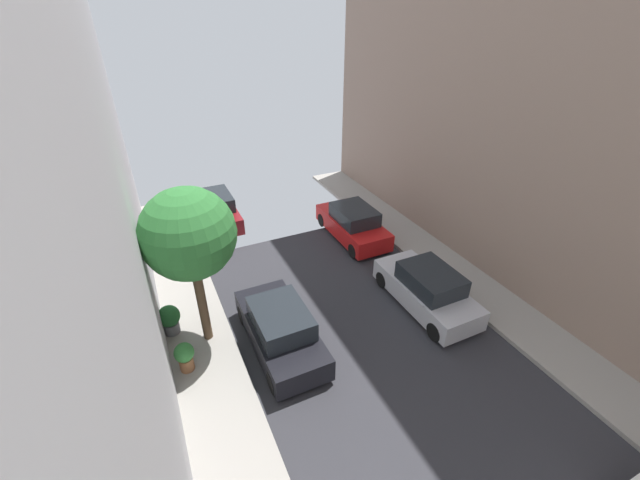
{
  "coord_description": "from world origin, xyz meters",
  "views": [
    {
      "loc": [
        -5.49,
        0.81,
        9.47
      ],
      "look_at": [
        0.87,
        14.29,
        0.5
      ],
      "focal_mm": 22.31,
      "sensor_mm": 36.0,
      "label": 1
    }
  ],
  "objects_px": {
    "parked_car_left_4": "(280,329)",
    "potted_plant_3": "(185,356)",
    "street_tree_0": "(189,235)",
    "potted_plant_4": "(169,319)",
    "parked_car_left_5": "(215,209)",
    "potted_plant_0": "(156,247)",
    "parked_car_right_3": "(353,224)",
    "parked_car_right_2": "(427,289)"
  },
  "relations": [
    {
      "from": "parked_car_right_3",
      "to": "potted_plant_4",
      "type": "relative_size",
      "value": 4.09
    },
    {
      "from": "potted_plant_0",
      "to": "potted_plant_3",
      "type": "height_order",
      "value": "potted_plant_0"
    },
    {
      "from": "potted_plant_3",
      "to": "potted_plant_0",
      "type": "bearing_deg",
      "value": 90.95
    },
    {
      "from": "potted_plant_0",
      "to": "street_tree_0",
      "type": "bearing_deg",
      "value": -80.27
    },
    {
      "from": "parked_car_left_4",
      "to": "street_tree_0",
      "type": "distance_m",
      "value": 4.03
    },
    {
      "from": "parked_car_left_4",
      "to": "street_tree_0",
      "type": "height_order",
      "value": "street_tree_0"
    },
    {
      "from": "parked_car_right_3",
      "to": "street_tree_0",
      "type": "relative_size",
      "value": 0.81
    },
    {
      "from": "parked_car_right_3",
      "to": "potted_plant_4",
      "type": "bearing_deg",
      "value": -160.25
    },
    {
      "from": "parked_car_right_2",
      "to": "potted_plant_3",
      "type": "height_order",
      "value": "parked_car_right_2"
    },
    {
      "from": "parked_car_left_5",
      "to": "potted_plant_3",
      "type": "height_order",
      "value": "parked_car_left_5"
    },
    {
      "from": "street_tree_0",
      "to": "parked_car_right_3",
      "type": "bearing_deg",
      "value": 26.85
    },
    {
      "from": "parked_car_right_2",
      "to": "potted_plant_3",
      "type": "xyz_separation_m",
      "value": [
        -8.27,
        0.53,
        -0.03
      ]
    },
    {
      "from": "parked_car_left_4",
      "to": "potted_plant_0",
      "type": "relative_size",
      "value": 4.2
    },
    {
      "from": "parked_car_left_4",
      "to": "potted_plant_3",
      "type": "xyz_separation_m",
      "value": [
        -2.87,
        0.18,
        -0.03
      ]
    },
    {
      "from": "parked_car_left_4",
      "to": "parked_car_left_5",
      "type": "relative_size",
      "value": 1.0
    },
    {
      "from": "parked_car_right_2",
      "to": "parked_car_right_3",
      "type": "relative_size",
      "value": 1.0
    },
    {
      "from": "potted_plant_0",
      "to": "potted_plant_4",
      "type": "xyz_separation_m",
      "value": [
        -0.08,
        -4.75,
        0.02
      ]
    },
    {
      "from": "parked_car_right_2",
      "to": "parked_car_right_3",
      "type": "distance_m",
      "value": 5.36
    },
    {
      "from": "parked_car_left_4",
      "to": "parked_car_right_2",
      "type": "height_order",
      "value": "same"
    },
    {
      "from": "potted_plant_0",
      "to": "parked_car_right_2",
      "type": "bearing_deg",
      "value": -40.15
    },
    {
      "from": "parked_car_left_5",
      "to": "street_tree_0",
      "type": "xyz_separation_m",
      "value": [
        -2.04,
        -7.92,
        3.25
      ]
    },
    {
      "from": "street_tree_0",
      "to": "potted_plant_3",
      "type": "height_order",
      "value": "street_tree_0"
    },
    {
      "from": "parked_car_left_5",
      "to": "parked_car_right_3",
      "type": "xyz_separation_m",
      "value": [
        5.4,
        -4.15,
        0.0
      ]
    },
    {
      "from": "parked_car_left_4",
      "to": "street_tree_0",
      "type": "bearing_deg",
      "value": 148.69
    },
    {
      "from": "potted_plant_4",
      "to": "parked_car_right_2",
      "type": "bearing_deg",
      "value": -15.31
    },
    {
      "from": "street_tree_0",
      "to": "potted_plant_3",
      "type": "xyz_separation_m",
      "value": [
        -0.83,
        -1.06,
        -3.28
      ]
    },
    {
      "from": "parked_car_left_4",
      "to": "parked_car_right_3",
      "type": "relative_size",
      "value": 1.0
    },
    {
      "from": "parked_car_left_4",
      "to": "potted_plant_3",
      "type": "bearing_deg",
      "value": 176.38
    },
    {
      "from": "parked_car_left_5",
      "to": "potted_plant_0",
      "type": "xyz_separation_m",
      "value": [
        -2.98,
        -2.44,
        -0.02
      ]
    },
    {
      "from": "parked_car_right_3",
      "to": "potted_plant_0",
      "type": "distance_m",
      "value": 8.55
    },
    {
      "from": "parked_car_right_2",
      "to": "potted_plant_4",
      "type": "distance_m",
      "value": 8.78
    },
    {
      "from": "parked_car_left_4",
      "to": "potted_plant_4",
      "type": "relative_size",
      "value": 4.09
    },
    {
      "from": "parked_car_right_2",
      "to": "potted_plant_3",
      "type": "relative_size",
      "value": 4.41
    },
    {
      "from": "street_tree_0",
      "to": "potted_plant_4",
      "type": "bearing_deg",
      "value": 144.58
    },
    {
      "from": "parked_car_right_2",
      "to": "parked_car_left_4",
      "type": "bearing_deg",
      "value": 176.31
    },
    {
      "from": "potted_plant_3",
      "to": "parked_car_left_4",
      "type": "bearing_deg",
      "value": -3.62
    },
    {
      "from": "parked_car_right_2",
      "to": "street_tree_0",
      "type": "xyz_separation_m",
      "value": [
        -7.44,
        1.59,
        3.25
      ]
    },
    {
      "from": "parked_car_right_2",
      "to": "potted_plant_0",
      "type": "relative_size",
      "value": 4.2
    },
    {
      "from": "parked_car_left_4",
      "to": "parked_car_right_3",
      "type": "bearing_deg",
      "value": 42.84
    },
    {
      "from": "parked_car_left_5",
      "to": "potted_plant_4",
      "type": "bearing_deg",
      "value": -113.08
    },
    {
      "from": "parked_car_left_4",
      "to": "potted_plant_0",
      "type": "bearing_deg",
      "value": 113.91
    },
    {
      "from": "parked_car_left_5",
      "to": "parked_car_left_4",
      "type": "bearing_deg",
      "value": -90.0
    }
  ]
}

